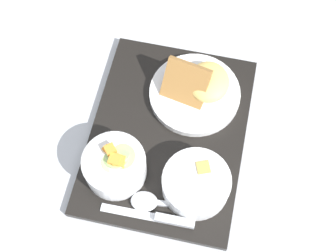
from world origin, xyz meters
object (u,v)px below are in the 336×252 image
Objects in this scene: bowl_salad at (115,165)px; knife at (164,219)px; plate_main at (198,89)px; spoon at (151,202)px; bowl_soup at (196,183)px.

bowl_salad is 0.67× the size of knife.
plate_main reaches higher than spoon.
plate_main is 0.24m from spoon.
bowl_salad reaches higher than knife.
bowl_soup is 0.19m from plate_main.
spoon is (-0.24, 0.02, -0.01)m from plate_main.
spoon is (0.02, 0.03, 0.00)m from knife.
plate_main reaches higher than knife.
bowl_salad is 0.83× the size of spoon.
bowl_soup is at bearing -165.32° from plate_main.
bowl_soup is at bearing -85.11° from bowl_salad.
bowl_soup is 0.68× the size of plate_main.
spoon is at bearing -42.30° from knife.
knife and spoon have the same top height.
bowl_soup is 0.08m from knife.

